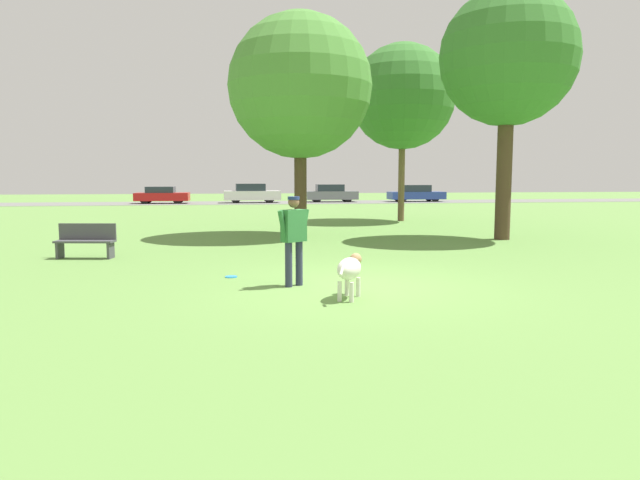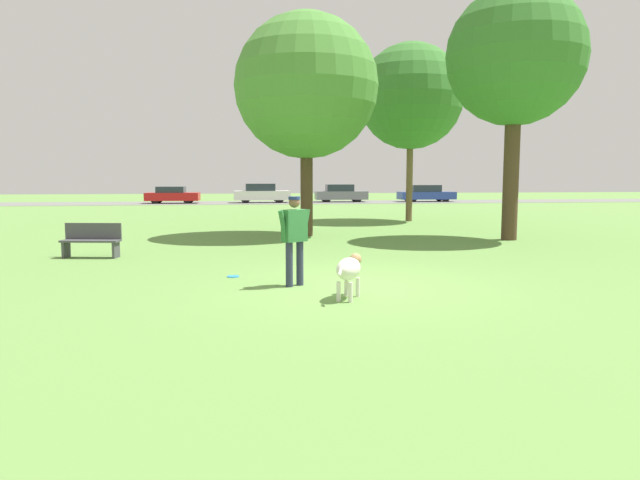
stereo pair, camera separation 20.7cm
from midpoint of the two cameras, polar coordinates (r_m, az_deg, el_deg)
name	(u,v)px [view 2 (the right image)]	position (r m, az deg, el deg)	size (l,w,h in m)	color
ground_plane	(357,286)	(10.40, 4.29, -4.59)	(120.00, 120.00, 0.00)	#608C42
far_road_strip	(267,203)	(44.54, -5.18, 3.75)	(120.00, 6.00, 0.01)	slate
person	(294,233)	(10.23, -1.99, 0.68)	(0.64, 0.46, 1.62)	#2D334C
dog	(349,269)	(9.24, 3.59, -2.95)	(0.65, 1.02, 0.69)	silver
frisbee	(233,276)	(11.41, -8.17, -3.63)	(0.24, 0.24, 0.02)	#268CE5
tree_near_right	(515,58)	(19.22, 19.25, 16.83)	(4.20, 4.20, 7.73)	#4C3826
tree_mid_center	(306,87)	(19.37, -1.06, 15.07)	(4.73, 4.73, 7.30)	#4C3826
tree_far_right	(411,97)	(26.16, 9.30, 13.97)	(4.63, 4.63, 7.82)	brown
parked_car_red	(172,195)	(44.50, -14.42, 4.38)	(4.00, 1.95, 1.27)	red
parked_car_white	(261,193)	(44.35, -5.74, 4.66)	(4.34, 1.89, 1.48)	white
parked_car_grey	(341,193)	(45.56, 2.21, 4.67)	(4.15, 1.91, 1.40)	slate
parked_car_blue	(426,194)	(46.86, 10.68, 4.58)	(4.48, 1.75, 1.35)	#284293
park_bench	(92,239)	(15.02, -21.50, 0.08)	(1.45, 0.64, 0.84)	#47474C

